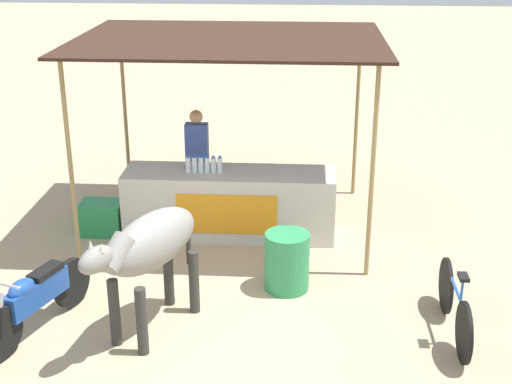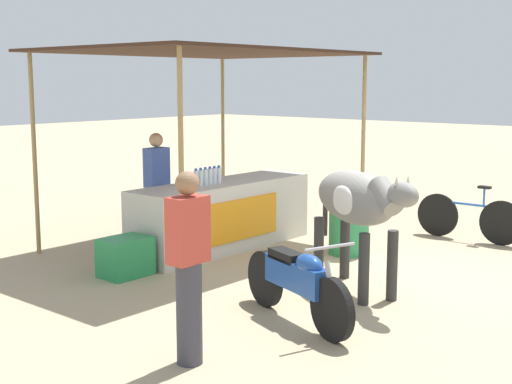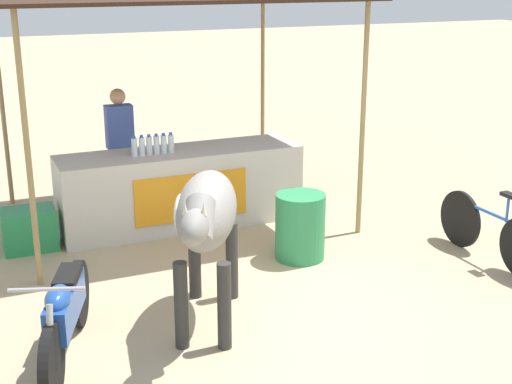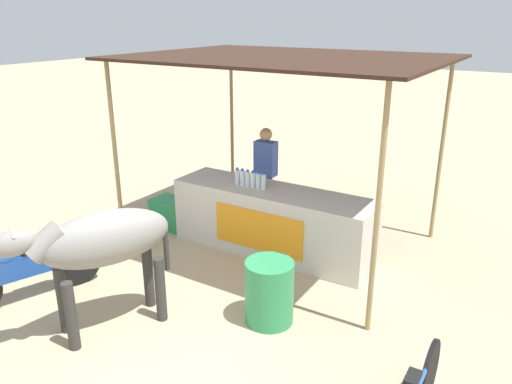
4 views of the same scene
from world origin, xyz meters
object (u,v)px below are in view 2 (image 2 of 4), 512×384
passerby_on_street (188,266)px  water_barrel (349,228)px  stall_counter (223,215)px  bicycle_leaning (469,218)px  vendor_behind_counter (157,189)px  cooler_box (126,257)px  cow (358,202)px  motorcycle_parked (297,281)px

passerby_on_street → water_barrel: bearing=14.7°
water_barrel → passerby_on_street: bearing=-165.3°
stall_counter → water_barrel: 1.80m
bicycle_leaning → vendor_behind_counter: bearing=135.5°
stall_counter → water_barrel: stall_counter is taller
vendor_behind_counter → bicycle_leaning: (3.30, -3.24, -0.50)m
stall_counter → passerby_on_street: 4.24m
cooler_box → bicycle_leaning: (4.60, -2.39, 0.11)m
cooler_box → stall_counter: bearing=3.0°
water_barrel → passerby_on_street: 4.32m
vendor_behind_counter → bicycle_leaning: size_ratio=0.99×
stall_counter → bicycle_leaning: stall_counter is taller
water_barrel → cow: (-1.47, -1.05, 0.66)m
cooler_box → water_barrel: (2.73, -1.47, 0.13)m
cow → bicycle_leaning: size_ratio=1.08×
cooler_box → motorcycle_parked: (-0.01, -2.64, 0.19)m
cooler_box → cow: cow is taller
cow → bicycle_leaning: cow is taller
stall_counter → cow: 2.74m
cow → passerby_on_street: 2.69m
cooler_box → passerby_on_street: passerby_on_street is taller
bicycle_leaning → cow: bearing=-177.8°
stall_counter → motorcycle_parked: (-1.87, -2.74, -0.05)m
cow → bicycle_leaning: 3.41m
passerby_on_street → vendor_behind_counter: bearing=51.5°
water_barrel → cooler_box: bearing=151.6°
cow → passerby_on_street: passerby_on_street is taller
vendor_behind_counter → cooler_box: size_ratio=2.75×
stall_counter → water_barrel: (0.87, -1.57, -0.11)m
water_barrel → motorcycle_parked: motorcycle_parked is taller
bicycle_leaning → passerby_on_street: (-6.02, -0.17, 0.50)m
stall_counter → water_barrel: size_ratio=4.03×
vendor_behind_counter → cooler_box: 1.67m
stall_counter → vendor_behind_counter: bearing=126.9°
vendor_behind_counter → bicycle_leaning: vendor_behind_counter is taller
cow → stall_counter: bearing=77.1°
vendor_behind_counter → cow: size_ratio=0.92×
vendor_behind_counter → bicycle_leaning: bearing=-44.5°
motorcycle_parked → passerby_on_street: (-1.41, 0.08, 0.42)m
motorcycle_parked → water_barrel: bearing=23.1°
cow → passerby_on_street: (-2.68, -0.04, -0.18)m
vendor_behind_counter → cooler_box: bearing=-146.8°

